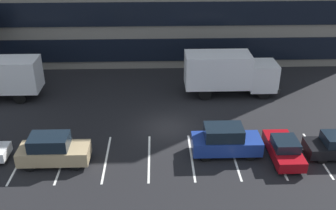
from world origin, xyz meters
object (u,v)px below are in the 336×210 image
box_truck_white (229,72)px  suv_tan (53,150)px  suv_navy (225,141)px  sedan_maroon (284,149)px

box_truck_white → suv_tan: bearing=-141.9°
box_truck_white → suv_tan: 16.41m
box_truck_white → suv_tan: size_ratio=1.81×
box_truck_white → suv_navy: 9.58m
suv_navy → suv_tan: bearing=-176.2°
box_truck_white → suv_tan: box_truck_white is taller
sedan_maroon → suv_navy: bearing=170.0°
box_truck_white → sedan_maroon: bearing=-79.0°
sedan_maroon → suv_tan: 14.84m
suv_tan → box_truck_white: bearing=38.1°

